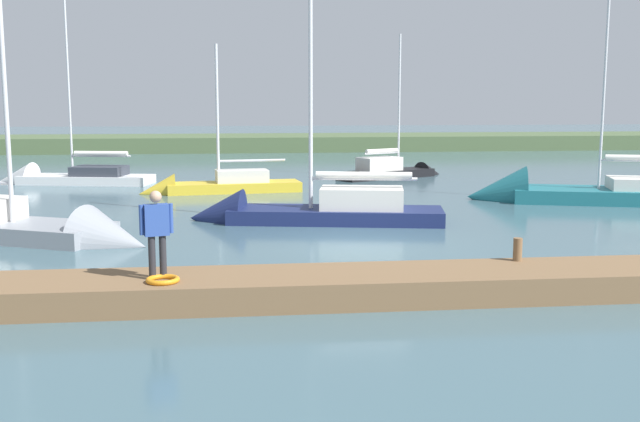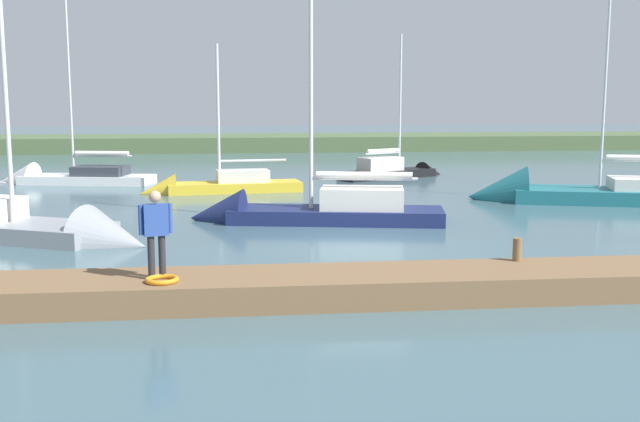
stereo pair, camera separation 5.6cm
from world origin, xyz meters
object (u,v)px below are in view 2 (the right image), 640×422
(sailboat_outer_mooring, at_px, (62,181))
(sailboat_far_left, at_px, (212,190))
(sailboat_mid_channel, at_px, (28,234))
(sailboat_inner_slip, at_px, (562,197))
(mooring_post_near, at_px, (517,250))
(person_on_dock, at_px, (156,228))
(life_ring_buoy, at_px, (162,280))
(sailboat_far_right, at_px, (397,174))
(sailboat_near_dock, at_px, (299,215))

(sailboat_outer_mooring, bearing_deg, sailboat_far_left, 161.30)
(sailboat_outer_mooring, relative_size, sailboat_mid_channel, 0.89)
(sailboat_inner_slip, height_order, sailboat_outer_mooring, sailboat_outer_mooring)
(mooring_post_near, xyz_separation_m, person_on_dock, (7.75, 0.82, 0.78))
(person_on_dock, bearing_deg, mooring_post_near, 79.83)
(life_ring_buoy, xyz_separation_m, sailboat_inner_slip, (-14.69, -14.36, -0.45))
(sailboat_inner_slip, bearing_deg, sailboat_far_right, -48.66)
(sailboat_near_dock, bearing_deg, sailboat_inner_slip, -149.66)
(mooring_post_near, distance_m, sailboat_far_right, 23.54)
(sailboat_outer_mooring, height_order, sailboat_mid_channel, sailboat_mid_channel)
(sailboat_outer_mooring, distance_m, sailboat_near_dock, 16.96)
(sailboat_far_right, bearing_deg, sailboat_mid_channel, -159.49)
(life_ring_buoy, relative_size, sailboat_far_right, 0.08)
(sailboat_mid_channel, xyz_separation_m, person_on_dock, (-4.59, 7.88, 1.44))
(mooring_post_near, bearing_deg, sailboat_far_left, -67.92)
(sailboat_outer_mooring, xyz_separation_m, sailboat_near_dock, (-10.74, 13.13, 0.15))
(mooring_post_near, height_order, life_ring_buoy, mooring_post_near)
(sailboat_far_right, height_order, sailboat_mid_channel, sailboat_mid_channel)
(life_ring_buoy, height_order, sailboat_outer_mooring, sailboat_outer_mooring)
(life_ring_buoy, distance_m, person_on_dock, 1.03)
(sailboat_outer_mooring, relative_size, person_on_dock, 5.60)
(sailboat_outer_mooring, relative_size, sailboat_far_left, 1.35)
(life_ring_buoy, relative_size, sailboat_outer_mooring, 0.07)
(mooring_post_near, distance_m, life_ring_buoy, 7.72)
(sailboat_inner_slip, bearing_deg, person_on_dock, 60.32)
(sailboat_inner_slip, bearing_deg, sailboat_mid_channel, 34.48)
(sailboat_far_right, bearing_deg, person_on_dock, -140.19)
(mooring_post_near, bearing_deg, person_on_dock, 6.04)
(sailboat_far_left, bearing_deg, sailboat_near_dock, 103.75)
(sailboat_inner_slip, distance_m, sailboat_mid_channel, 20.35)
(person_on_dock, bearing_deg, sailboat_far_left, 162.28)
(sailboat_inner_slip, distance_m, sailboat_outer_mooring, 23.70)
(life_ring_buoy, relative_size, sailboat_mid_channel, 0.06)
(mooring_post_near, distance_m, sailboat_inner_slip, 15.02)
(sailboat_far_left, bearing_deg, sailboat_inner_slip, 155.23)
(sailboat_far_right, bearing_deg, sailboat_outer_mooring, 155.73)
(mooring_post_near, bearing_deg, sailboat_mid_channel, -29.78)
(sailboat_far_left, bearing_deg, sailboat_mid_channel, 58.09)
(sailboat_inner_slip, bearing_deg, sailboat_outer_mooring, -6.08)
(mooring_post_near, distance_m, sailboat_mid_channel, 14.23)
(sailboat_inner_slip, xyz_separation_m, person_on_dock, (14.80, 14.07, 1.43))
(sailboat_far_right, height_order, sailboat_inner_slip, sailboat_inner_slip)
(sailboat_near_dock, bearing_deg, life_ring_buoy, 81.95)
(life_ring_buoy, distance_m, sailboat_outer_mooring, 24.63)
(sailboat_far_right, relative_size, sailboat_outer_mooring, 0.83)
(person_on_dock, bearing_deg, sailboat_inner_slip, 117.34)
(sailboat_far_right, height_order, sailboat_far_left, sailboat_far_right)
(mooring_post_near, bearing_deg, sailboat_inner_slip, -118.01)
(mooring_post_near, relative_size, sailboat_far_left, 0.07)
(sailboat_near_dock, height_order, sailboat_mid_channel, sailboat_mid_channel)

